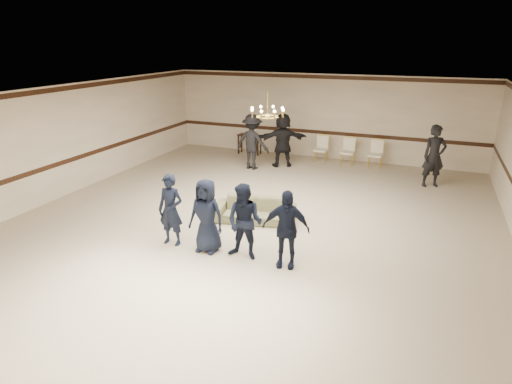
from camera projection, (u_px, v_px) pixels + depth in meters
room at (253, 163)px, 10.35m from camera, size 12.01×14.01×3.21m
chair_rail at (321, 132)px, 16.66m from camera, size 12.00×0.02×0.14m
crown_molding at (324, 77)px, 15.96m from camera, size 12.00×0.02×0.14m
chandelier at (268, 104)px, 10.80m from camera, size 0.94×0.94×0.89m
boy_a at (171, 210)px, 9.56m from camera, size 0.61×0.41×1.65m
boy_b at (206, 216)px, 9.24m from camera, size 0.81×0.53×1.65m
boy_c at (245, 222)px, 8.93m from camera, size 0.82×0.65×1.65m
boy_d at (286, 229)px, 8.61m from camera, size 1.01×0.55×1.65m
settee at (255, 210)px, 10.96m from camera, size 2.18×1.20×0.60m
adult_left at (252, 142)px, 15.18m from camera, size 1.34×0.88×1.96m
adult_mid at (283, 140)px, 15.47m from camera, size 1.88×1.36×1.96m
adult_right at (434, 156)px, 13.33m from camera, size 0.84×0.72×1.96m
banquet_chair_left at (321, 150)px, 16.09m from camera, size 0.52×0.52×1.00m
banquet_chair_mid at (348, 152)px, 15.74m from camera, size 0.50×0.50×1.00m
banquet_chair_right at (376, 155)px, 15.39m from camera, size 0.52×0.52×1.00m
console_table at (250, 144)px, 17.35m from camera, size 0.98×0.50×0.79m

